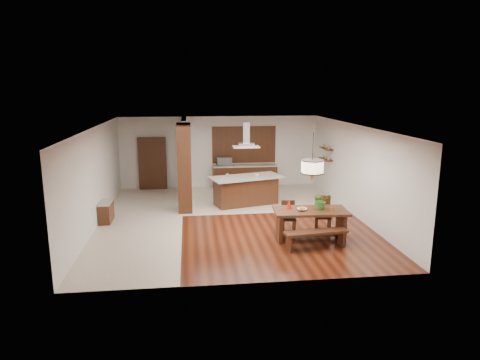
{
  "coord_description": "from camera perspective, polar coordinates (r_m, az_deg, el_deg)",
  "views": [
    {
      "loc": [
        -1.25,
        -12.76,
        4.06
      ],
      "look_at": [
        0.3,
        0.0,
        1.25
      ],
      "focal_mm": 32.0,
      "sensor_mm": 36.0,
      "label": 1
    }
  ],
  "objects": [
    {
      "name": "dining_bench",
      "position": [
        11.21,
        10.06,
        -7.83
      ],
      "size": [
        1.69,
        0.56,
        0.47
      ],
      "primitive_type": null,
      "rotation": [
        0.0,
        0.0,
        0.12
      ],
      "color": "black",
      "rests_on": "ground"
    },
    {
      "name": "partition_stub",
      "position": [
        16.27,
        -7.37,
        3.0
      ],
      "size": [
        0.18,
        2.4,
        2.9
      ],
      "primitive_type": "cube",
      "color": "silver",
      "rests_on": "ground"
    },
    {
      "name": "kitchen_island",
      "position": [
        14.95,
        0.8,
        -1.35
      ],
      "size": [
        2.67,
        1.73,
        1.02
      ],
      "rotation": [
        0.0,
        0.0,
        0.29
      ],
      "color": "black",
      "rests_on": "ground"
    },
    {
      "name": "hallway_doorway",
      "position": [
        17.48,
        -11.58,
        2.16
      ],
      "size": [
        1.1,
        0.2,
        2.1
      ],
      "primitive_type": "cube",
      "color": "black",
      "rests_on": "ground"
    },
    {
      "name": "island_cup",
      "position": [
        14.78,
        2.31,
        0.64
      ],
      "size": [
        0.16,
        0.16,
        0.1
      ],
      "primitive_type": "imported",
      "rotation": [
        0.0,
        0.0,
        0.4
      ],
      "color": "white",
      "rests_on": "kitchen_island"
    },
    {
      "name": "tile_hallway",
      "position": [
        13.47,
        -13.05,
        -5.51
      ],
      "size": [
        2.5,
        9.0,
        0.01
      ],
      "primitive_type": "cube",
      "color": "beige",
      "rests_on": "ground"
    },
    {
      "name": "dining_table",
      "position": [
        11.75,
        9.37,
        -4.95
      ],
      "size": [
        2.03,
        1.13,
        0.82
      ],
      "rotation": [
        0.0,
        0.0,
        -0.07
      ],
      "color": "black",
      "rests_on": "ground"
    },
    {
      "name": "soffit_band",
      "position": [
        12.88,
        -1.34,
        7.09
      ],
      "size": [
        8.0,
        9.0,
        0.02
      ],
      "primitive_type": "cube",
      "color": "#421D10",
      "rests_on": "room_shell"
    },
    {
      "name": "rear_counter",
      "position": [
        17.48,
        0.62,
        0.49
      ],
      "size": [
        2.6,
        0.62,
        0.95
      ],
      "color": "black",
      "rests_on": "ground"
    },
    {
      "name": "gold_ornament",
      "position": [
        11.66,
        12.08,
        -3.82
      ],
      "size": [
        0.09,
        0.09,
        0.1
      ],
      "primitive_type": "cylinder",
      "rotation": [
        0.0,
        0.0,
        -0.34
      ],
      "color": "gold",
      "rests_on": "dining_table"
    },
    {
      "name": "napkin_cone",
      "position": [
        11.68,
        6.55,
        -3.24
      ],
      "size": [
        0.18,
        0.18,
        0.24
      ],
      "primitive_type": "cone",
      "rotation": [
        0.0,
        0.0,
        -0.16
      ],
      "color": "#B21E0C",
      "rests_on": "dining_table"
    },
    {
      "name": "partition_pier",
      "position": [
        14.2,
        -7.41,
        1.64
      ],
      "size": [
        0.45,
        1.0,
        2.9
      ],
      "primitive_type": "cube",
      "color": "black",
      "rests_on": "ground"
    },
    {
      "name": "hallway_console",
      "position": [
        13.73,
        -17.43,
        -4.08
      ],
      "size": [
        0.37,
        0.88,
        0.63
      ],
      "primitive_type": "cube",
      "color": "black",
      "rests_on": "ground"
    },
    {
      "name": "pendant_lantern",
      "position": [
        11.38,
        9.66,
        2.98
      ],
      "size": [
        0.64,
        0.64,
        1.31
      ],
      "primitive_type": null,
      "color": "#FBE1C0",
      "rests_on": "room_shell"
    },
    {
      "name": "shelf_lower",
      "position": [
        16.41,
        11.37,
        2.76
      ],
      "size": [
        0.26,
        0.9,
        0.04
      ],
      "primitive_type": "cube",
      "color": "black",
      "rests_on": "room_shell"
    },
    {
      "name": "kitchen_window",
      "position": [
        17.52,
        0.52,
        4.75
      ],
      "size": [
        2.6,
        0.08,
        1.5
      ],
      "primitive_type": "cube",
      "color": "brown",
      "rests_on": "room_shell"
    },
    {
      "name": "dining_chair_right",
      "position": [
        12.45,
        11.01,
        -4.5
      ],
      "size": [
        0.52,
        0.52,
        1.01
      ],
      "primitive_type": null,
      "rotation": [
        0.0,
        0.0,
        -0.18
      ],
      "color": "black",
      "rests_on": "ground"
    },
    {
      "name": "fruit_bowl",
      "position": [
        11.57,
        8.25,
        -3.9
      ],
      "size": [
        0.26,
        0.26,
        0.06
      ],
      "primitive_type": "imported",
      "rotation": [
        0.0,
        0.0,
        -0.01
      ],
      "color": "beige",
      "rests_on": "dining_table"
    },
    {
      "name": "foliage_plant",
      "position": [
        11.75,
        10.74,
        -2.62
      ],
      "size": [
        0.49,
        0.43,
        0.5
      ],
      "primitive_type": "imported",
      "rotation": [
        0.0,
        0.0,
        0.09
      ],
      "color": "#3A7C29",
      "rests_on": "dining_table"
    },
    {
      "name": "microwave",
      "position": [
        17.31,
        -2.13,
        2.51
      ],
      "size": [
        0.63,
        0.46,
        0.32
      ],
      "primitive_type": "imported",
      "rotation": [
        0.0,
        0.0,
        0.11
      ],
      "color": "#ACAFB3",
      "rests_on": "rear_counter"
    },
    {
      "name": "range_hood",
      "position": [
        14.62,
        0.82,
        6.06
      ],
      "size": [
        0.9,
        0.55,
        0.87
      ],
      "primitive_type": null,
      "color": "silver",
      "rests_on": "room_shell"
    },
    {
      "name": "room_shell",
      "position": [
        12.98,
        -1.32,
        3.47
      ],
      "size": [
        9.0,
        9.04,
        2.92
      ],
      "color": "#39150A",
      "rests_on": "ground"
    },
    {
      "name": "dining_chair_left",
      "position": [
        12.27,
        6.52,
        -4.9
      ],
      "size": [
        0.42,
        0.42,
        0.88
      ],
      "primitive_type": null,
      "rotation": [
        0.0,
        0.0,
        -0.08
      ],
      "color": "black",
      "rests_on": "ground"
    },
    {
      "name": "shelf_upper",
      "position": [
        16.35,
        11.43,
        4.14
      ],
      "size": [
        0.26,
        0.9,
        0.04
      ],
      "primitive_type": "cube",
      "color": "black",
      "rests_on": "room_shell"
    },
    {
      "name": "tile_kitchen",
      "position": [
        15.99,
        2.3,
        -2.38
      ],
      "size": [
        5.5,
        4.0,
        0.01
      ],
      "primitive_type": "cube",
      "color": "beige",
      "rests_on": "ground"
    }
  ]
}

